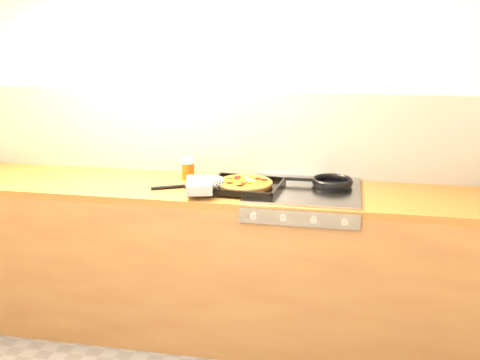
% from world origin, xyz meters
% --- Properties ---
extents(room_shell, '(3.20, 3.20, 3.20)m').
position_xyz_m(room_shell, '(0.00, 1.39, 1.15)').
color(room_shell, white).
rests_on(room_shell, ground).
extents(counter_run, '(3.20, 0.62, 0.90)m').
position_xyz_m(counter_run, '(0.00, 1.10, 0.45)').
color(counter_run, olive).
rests_on(counter_run, ground).
extents(stovetop, '(0.60, 0.56, 0.02)m').
position_xyz_m(stovetop, '(0.45, 1.10, 0.91)').
color(stovetop, gray).
rests_on(stovetop, counter_run).
extents(pizza_on_tray, '(0.52, 0.43, 0.07)m').
position_xyz_m(pizza_on_tray, '(0.07, 1.02, 0.94)').
color(pizza_on_tray, black).
rests_on(pizza_on_tray, stovetop).
extents(frying_pan, '(0.37, 0.23, 0.04)m').
position_xyz_m(frying_pan, '(0.59, 1.18, 0.94)').
color(frying_pan, black).
rests_on(frying_pan, stovetop).
extents(tomato_can, '(0.08, 0.08, 0.10)m').
position_xyz_m(tomato_can, '(-0.24, 1.23, 0.95)').
color(tomato_can, '#9D150C').
rests_on(tomato_can, counter_run).
extents(juice_glass, '(0.09, 0.09, 0.13)m').
position_xyz_m(juice_glass, '(-0.24, 1.22, 0.97)').
color(juice_glass, '#D93F0C').
rests_on(juice_glass, counter_run).
extents(wooden_spoon, '(0.30, 0.09, 0.02)m').
position_xyz_m(wooden_spoon, '(0.04, 1.27, 0.91)').
color(wooden_spoon, olive).
rests_on(wooden_spoon, counter_run).
extents(black_spatula, '(0.27, 0.17, 0.02)m').
position_xyz_m(black_spatula, '(-0.24, 1.03, 0.91)').
color(black_spatula, black).
rests_on(black_spatula, counter_run).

